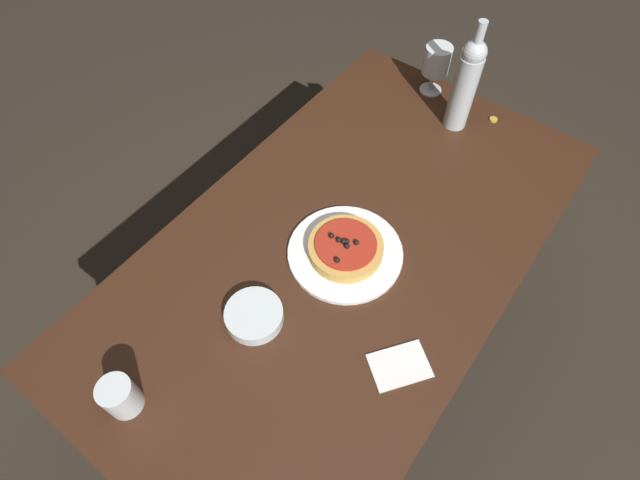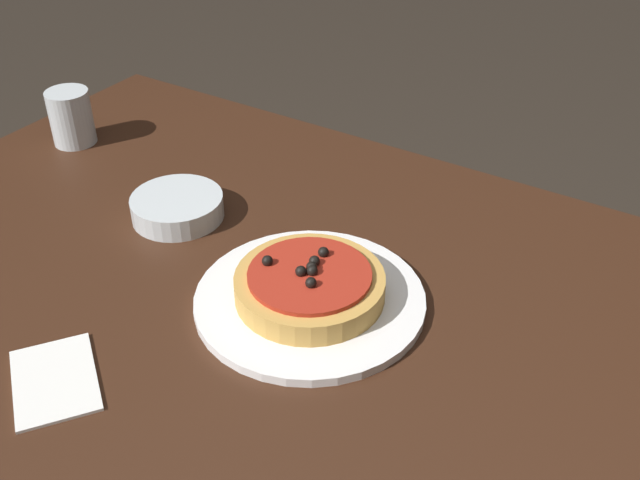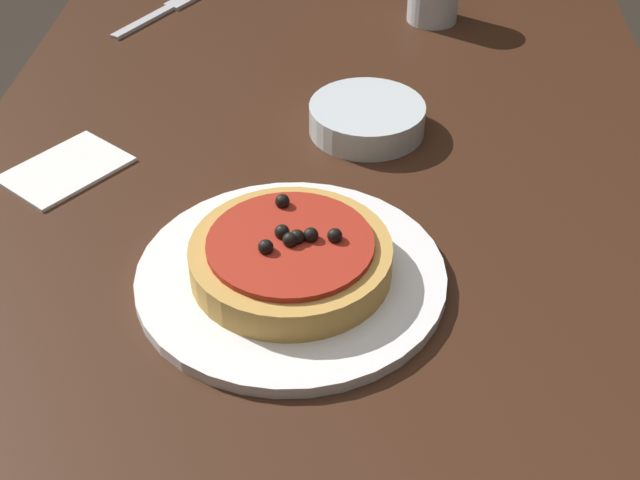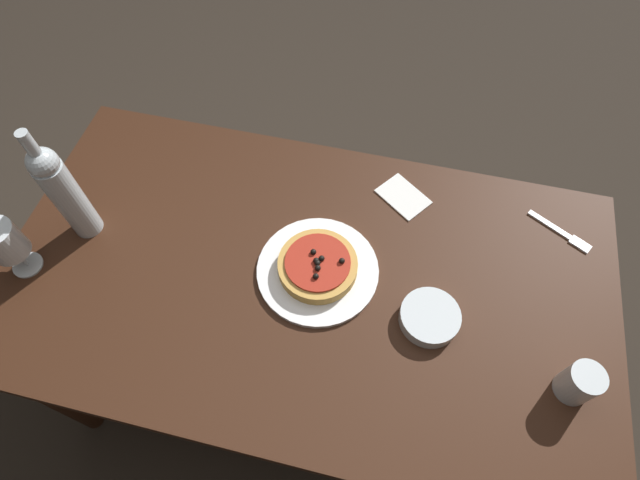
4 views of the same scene
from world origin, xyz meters
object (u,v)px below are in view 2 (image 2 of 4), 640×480
at_px(dining_table, 334,351).
at_px(dinner_plate, 310,300).
at_px(side_bowl, 177,207).
at_px(water_cup, 71,117).
at_px(pizza, 310,285).

relative_size(dining_table, dinner_plate, 5.02).
xyz_separation_m(dinner_plate, side_bowl, (-0.27, 0.06, 0.01)).
bearing_deg(dinner_plate, water_cup, 165.56).
height_order(dinner_plate, pizza, pizza).
xyz_separation_m(dinner_plate, water_cup, (-0.58, 0.15, 0.04)).
xyz_separation_m(dining_table, dinner_plate, (-0.03, -0.02, 0.09)).
relative_size(dinner_plate, water_cup, 3.09).
height_order(dining_table, dinner_plate, dinner_plate).
bearing_deg(side_bowl, pizza, -13.15).
height_order(dining_table, side_bowl, side_bowl).
bearing_deg(water_cup, dining_table, -12.19).
bearing_deg(dinner_plate, side_bowl, 166.84).
height_order(pizza, side_bowl, pizza).
height_order(pizza, water_cup, water_cup).
bearing_deg(water_cup, side_bowl, -15.55).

